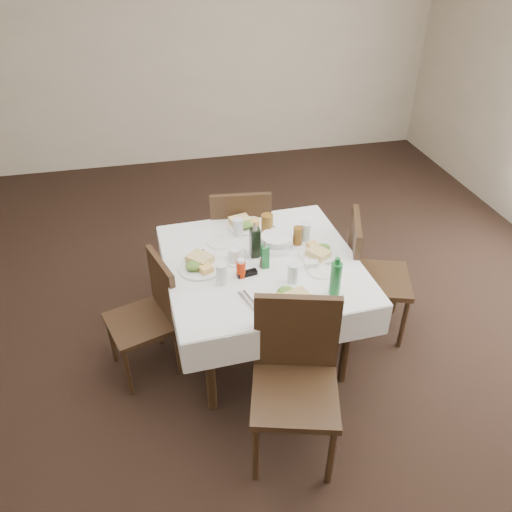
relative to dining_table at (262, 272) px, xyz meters
The scene contains 33 objects.
ground_plane 0.68m from the dining_table, 158.77° to the right, with size 7.00×7.00×0.00m, color black.
room_shell 1.04m from the dining_table, 158.77° to the right, with size 6.04×7.04×2.80m.
dining_table is the anchor object (origin of this frame).
chair_north 0.71m from the dining_table, 90.70° to the left, with size 0.50×0.50×0.95m.
chair_south 0.78m from the dining_table, 89.33° to the right, with size 0.57×0.57×0.99m.
chair_east 0.79m from the dining_table, ahead, with size 0.56×0.56×0.94m.
chair_west 0.77m from the dining_table, behind, with size 0.50×0.50×0.85m.
meal_north 0.46m from the dining_table, 92.50° to the left, with size 0.27×0.27×0.06m.
meal_south 0.45m from the dining_table, 82.12° to the right, with size 0.30×0.30×0.06m.
meal_east 0.40m from the dining_table, ahead, with size 0.26×0.26×0.06m.
meal_west 0.42m from the dining_table, behind, with size 0.29×0.29×0.06m.
side_plate_a 0.37m from the dining_table, 129.58° to the left, with size 0.18×0.18×0.01m.
side_plate_b 0.40m from the dining_table, 30.94° to the right, with size 0.16×0.16×0.01m.
water_n 0.39m from the dining_table, 104.33° to the left, with size 0.07×0.07×0.13m.
water_s 0.32m from the dining_table, 61.81° to the right, with size 0.07×0.07×0.13m.
water_e 0.42m from the dining_table, 28.22° to the left, with size 0.07×0.07×0.13m.
water_w 0.37m from the dining_table, 149.83° to the right, with size 0.07×0.07×0.14m.
iced_tea_a 0.35m from the dining_table, 70.03° to the left, with size 0.08×0.08×0.17m.
iced_tea_b 0.35m from the dining_table, 27.63° to the left, with size 0.06×0.06×0.13m.
bread_basket 0.24m from the dining_table, 47.98° to the left, with size 0.24×0.24×0.08m.
oil_cruet_dark 0.21m from the dining_table, 112.57° to the left, with size 0.06×0.06×0.26m.
oil_cruet_green 0.18m from the dining_table, 85.37° to the right, with size 0.05×0.05×0.20m.
ketchup_bottle 0.25m from the dining_table, 141.64° to the right, with size 0.06×0.06×0.13m.
salt_shaker 0.13m from the dining_table, 86.33° to the right, with size 0.03×0.03×0.07m.
pepper_shaker 0.14m from the dining_table, 98.68° to the right, with size 0.04×0.04×0.09m.
coffee_mug 0.22m from the dining_table, 168.21° to the left, with size 0.15×0.14×0.10m.
sunglasses 0.20m from the dining_table, 134.63° to the right, with size 0.13×0.06×0.03m.
green_bottle 0.57m from the dining_table, 50.08° to the right, with size 0.07×0.07×0.25m.
sugar_caddy 0.34m from the dining_table, 24.13° to the right, with size 0.10×0.07×0.04m.
cutlery_n 0.43m from the dining_table, 65.59° to the left, with size 0.09×0.17×0.01m.
cutlery_s 0.42m from the dining_table, 114.00° to the right, with size 0.10×0.20×0.01m.
cutlery_e 0.43m from the dining_table, 21.39° to the right, with size 0.17×0.10×0.01m.
cutlery_w 0.45m from the dining_table, 158.28° to the left, with size 0.16×0.10×0.01m.
Camera 1 is at (-0.51, -2.52, 2.63)m, focal length 35.00 mm.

